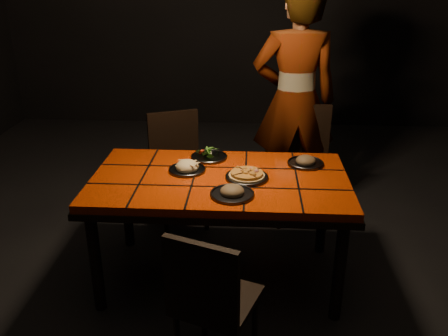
# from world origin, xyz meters

# --- Properties ---
(room_shell) EXTENTS (6.04, 7.04, 3.08)m
(room_shell) POSITION_xyz_m (0.00, 0.00, 1.50)
(room_shell) COLOR black
(room_shell) RESTS_ON ground
(dining_table) EXTENTS (1.62, 0.92, 0.75)m
(dining_table) POSITION_xyz_m (0.00, 0.00, 0.67)
(dining_table) COLOR #EB3D07
(dining_table) RESTS_ON ground
(chair_near) EXTENTS (0.49, 0.49, 0.84)m
(chair_near) POSITION_xyz_m (0.01, -0.84, 0.48)
(chair_near) COLOR black
(chair_near) RESTS_ON ground
(chair_far_left) EXTENTS (0.54, 0.54, 0.91)m
(chair_far_left) POSITION_xyz_m (-0.40, 0.80, 0.52)
(chair_far_left) COLOR black
(chair_far_left) RESTS_ON ground
(chair_far_right) EXTENTS (0.45, 0.45, 0.94)m
(chair_far_right) POSITION_xyz_m (0.61, 0.93, 0.54)
(chair_far_right) COLOR black
(chair_far_right) RESTS_ON ground
(diner) EXTENTS (0.73, 0.51, 1.90)m
(diner) POSITION_xyz_m (0.53, 1.09, 0.95)
(diner) COLOR brown
(diner) RESTS_ON ground
(plate_pizza) EXTENTS (0.31, 0.31, 0.04)m
(plate_pizza) POSITION_xyz_m (0.17, -0.02, 0.77)
(plate_pizza) COLOR #37373C
(plate_pizza) RESTS_ON dining_table
(plate_pasta) EXTENTS (0.24, 0.24, 0.08)m
(plate_pasta) POSITION_xyz_m (-0.22, 0.08, 0.77)
(plate_pasta) COLOR #37373C
(plate_pasta) RESTS_ON dining_table
(plate_salad) EXTENTS (0.25, 0.25, 0.07)m
(plate_salad) POSITION_xyz_m (-0.10, 0.31, 0.78)
(plate_salad) COLOR #37373C
(plate_salad) RESTS_ON dining_table
(plate_mushroom_a) EXTENTS (0.26, 0.26, 0.08)m
(plate_mushroom_a) POSITION_xyz_m (0.09, -0.26, 0.77)
(plate_mushroom_a) COLOR #37373C
(plate_mushroom_a) RESTS_ON dining_table
(plate_mushroom_b) EXTENTS (0.24, 0.24, 0.08)m
(plate_mushroom_b) POSITION_xyz_m (0.55, 0.24, 0.77)
(plate_mushroom_b) COLOR #37373C
(plate_mushroom_b) RESTS_ON dining_table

